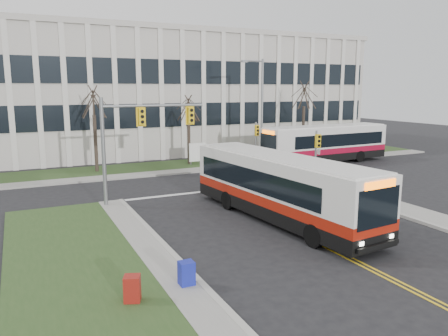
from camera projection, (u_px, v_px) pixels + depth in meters
ground at (283, 225)px, 21.67m from camera, size 120.00×120.00×0.00m
grass_verge at (92, 314)px, 12.99m from camera, size 5.00×26.00×0.12m
sidewalk_west at (187, 294)px, 14.25m from camera, size 1.20×26.00×0.14m
sidewalk_cross at (235, 167)px, 37.27m from camera, size 44.00×1.60×0.14m
building_lawn at (221, 162)px, 39.76m from camera, size 44.00×5.00×0.12m
office_building at (176, 94)px, 49.34m from camera, size 40.00×16.00×12.00m
mast_arm_signal at (133, 131)px, 24.88m from camera, size 6.11×0.38×6.20m
signal_pole_near at (317, 149)px, 30.39m from camera, size 0.34×0.39×3.80m
signal_pole_far at (256, 137)px, 37.94m from camera, size 0.34×0.39×3.80m
streetlight at (260, 105)px, 38.52m from camera, size 2.15×0.25×9.20m
directory_sign at (197, 152)px, 38.06m from camera, size 1.50×0.12×2.00m
tree_left at (93, 103)px, 34.12m from camera, size 1.80×1.80×7.70m
tree_mid at (188, 109)px, 37.80m from camera, size 1.80×1.80×6.82m
tree_right at (304, 96)px, 42.52m from camera, size 1.80×1.80×8.25m
bus_main at (280, 189)px, 22.23m from camera, size 3.86×12.49×3.28m
bus_cross at (325, 145)px, 39.56m from camera, size 12.53×3.30×3.31m
newspaper_box_blue at (187, 275)px, 14.73m from camera, size 0.50×0.45×0.95m
newspaper_box_red at (132, 290)px, 13.61m from camera, size 0.63×0.60×0.95m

